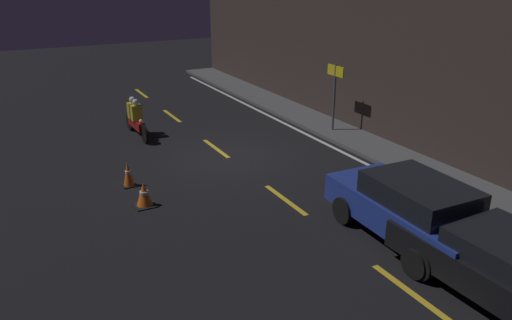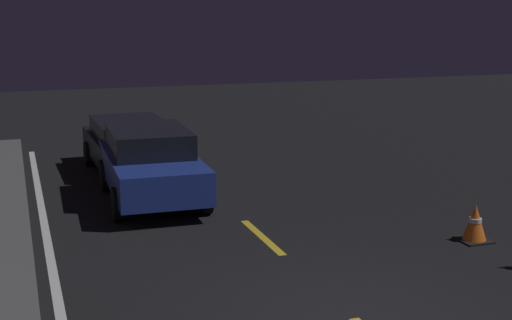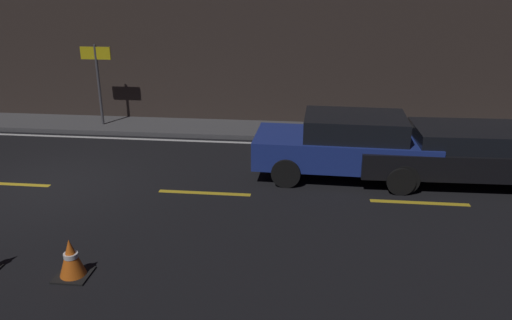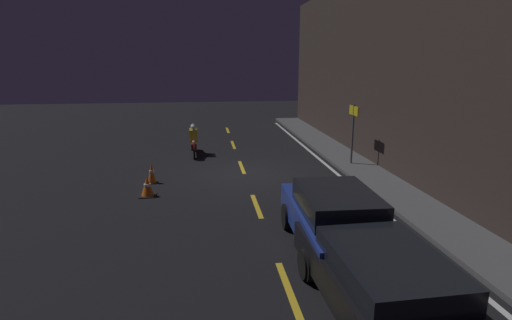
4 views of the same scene
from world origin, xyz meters
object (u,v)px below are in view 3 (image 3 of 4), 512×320
shop_sign (97,69)px  traffic_cone_mid (71,258)px  sedan_blue (347,144)px  van_black (460,152)px

shop_sign → traffic_cone_mid: bearing=-70.8°
sedan_blue → traffic_cone_mid: 6.45m
van_black → traffic_cone_mid: size_ratio=6.97×
shop_sign → van_black: bearing=-18.1°
traffic_cone_mid → shop_sign: shop_sign is taller
traffic_cone_mid → shop_sign: (-2.72, 7.79, 1.51)m
shop_sign → sedan_blue: bearing=-23.6°
sedan_blue → shop_sign: (-7.14, 3.12, 1.04)m
sedan_blue → traffic_cone_mid: (-4.42, -4.67, -0.47)m
sedan_blue → van_black: bearing=-179.0°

